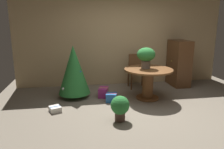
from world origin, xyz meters
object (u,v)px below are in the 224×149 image
(round_dining_table, at_px, (148,78))
(gift_box_cream, at_px, (55,109))
(flower_vase, at_px, (146,56))
(wooden_cabinet, at_px, (179,63))
(wooden_chair_far, at_px, (137,68))
(potted_plant, at_px, (120,107))
(holiday_tree, at_px, (74,70))
(gift_box_purple, at_px, (103,92))
(gift_box_blue, at_px, (111,98))

(round_dining_table, height_order, gift_box_cream, round_dining_table)
(flower_vase, bearing_deg, wooden_cabinet, 35.03)
(wooden_chair_far, height_order, potted_plant, wooden_chair_far)
(round_dining_table, height_order, wooden_chair_far, wooden_chair_far)
(round_dining_table, xyz_separation_m, holiday_tree, (-1.73, 0.40, 0.19))
(round_dining_table, relative_size, wooden_cabinet, 0.87)
(gift_box_purple, bearing_deg, flower_vase, -13.55)
(round_dining_table, bearing_deg, holiday_tree, 166.97)
(gift_box_cream, bearing_deg, potted_plant, -27.52)
(gift_box_purple, xyz_separation_m, wooden_cabinet, (2.29, 0.68, 0.54))
(potted_plant, bearing_deg, flower_vase, 53.35)
(gift_box_purple, distance_m, wooden_cabinet, 2.45)
(holiday_tree, distance_m, potted_plant, 1.75)
(wooden_chair_far, distance_m, gift_box_cream, 2.61)
(round_dining_table, bearing_deg, gift_box_cream, -168.48)
(wooden_chair_far, relative_size, potted_plant, 1.94)
(gift_box_purple, bearing_deg, potted_plant, -84.49)
(gift_box_purple, distance_m, potted_plant, 1.40)
(wooden_chair_far, xyz_separation_m, gift_box_blue, (-0.89, -1.06, -0.44))
(holiday_tree, relative_size, gift_box_purple, 3.51)
(flower_vase, bearing_deg, holiday_tree, 168.83)
(flower_vase, bearing_deg, gift_box_cream, -166.45)
(flower_vase, bearing_deg, wooden_chair_far, 87.04)
(flower_vase, xyz_separation_m, gift_box_cream, (-2.09, -0.50, -0.98))
(gift_box_purple, height_order, potted_plant, potted_plant)
(flower_vase, xyz_separation_m, holiday_tree, (-1.69, 0.33, -0.35))
(round_dining_table, distance_m, gift_box_purple, 1.15)
(gift_box_cream, xyz_separation_m, gift_box_purple, (1.10, 0.74, 0.06))
(flower_vase, height_order, gift_box_blue, flower_vase)
(gift_box_purple, xyz_separation_m, gift_box_blue, (0.14, -0.38, -0.01))
(round_dining_table, bearing_deg, wooden_chair_far, 90.00)
(gift_box_blue, height_order, potted_plant, potted_plant)
(holiday_tree, bearing_deg, gift_box_cream, -115.84)
(gift_box_blue, relative_size, wooden_cabinet, 0.23)
(gift_box_blue, bearing_deg, gift_box_purple, 110.40)
(holiday_tree, bearing_deg, gift_box_blue, -29.46)
(wooden_chair_far, relative_size, holiday_tree, 0.73)
(round_dining_table, bearing_deg, potted_plant, -129.86)
(round_dining_table, distance_m, gift_box_cream, 2.23)
(gift_box_blue, height_order, wooden_cabinet, wooden_cabinet)
(holiday_tree, relative_size, wooden_cabinet, 0.98)
(flower_vase, distance_m, wooden_cabinet, 1.64)
(round_dining_table, height_order, gift_box_blue, round_dining_table)
(gift_box_blue, bearing_deg, potted_plant, -90.41)
(potted_plant, bearing_deg, round_dining_table, 50.14)
(holiday_tree, xyz_separation_m, gift_box_cream, (-0.41, -0.84, -0.64))
(gift_box_purple, bearing_deg, round_dining_table, -16.48)
(wooden_cabinet, distance_m, potted_plant, 3.01)
(gift_box_cream, height_order, gift_box_blue, gift_box_blue)
(wooden_cabinet, bearing_deg, gift_box_cream, -157.32)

